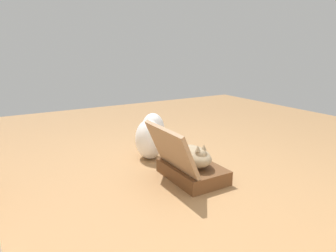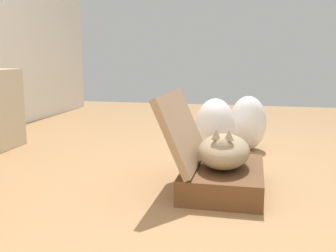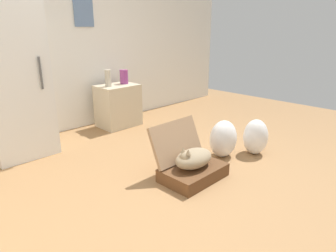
{
  "view_description": "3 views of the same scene",
  "coord_description": "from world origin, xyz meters",
  "px_view_note": "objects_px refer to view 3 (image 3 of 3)",
  "views": [
    {
      "loc": [
        -2.1,
        1.4,
        1.19
      ],
      "look_at": [
        0.02,
        0.16,
        0.54
      ],
      "focal_mm": 31.38,
      "sensor_mm": 36.0,
      "label": 1
    },
    {
      "loc": [
        -2.1,
        -0.24,
        0.73
      ],
      "look_at": [
        0.2,
        0.27,
        0.31
      ],
      "focal_mm": 41.71,
      "sensor_mm": 36.0,
      "label": 2
    },
    {
      "loc": [
        -2.1,
        -1.82,
        1.45
      ],
      "look_at": [
        0.03,
        0.3,
        0.46
      ],
      "focal_mm": 32.04,
      "sensor_mm": 36.0,
      "label": 3
    }
  ],
  "objects_px": {
    "vase_tall": "(108,78)",
    "refrigerator": "(11,80)",
    "plastic_bag_clear": "(256,137)",
    "vase_short": "(124,77)",
    "side_table": "(118,106)",
    "suitcase_base": "(193,173)",
    "cat": "(193,158)",
    "plastic_bag_white": "(223,139)"
  },
  "relations": [
    {
      "from": "suitcase_base",
      "to": "vase_short",
      "type": "relative_size",
      "value": 3.0
    },
    {
      "from": "plastic_bag_white",
      "to": "refrigerator",
      "type": "xyz_separation_m",
      "value": [
        -1.63,
        1.77,
        0.67
      ]
    },
    {
      "from": "suitcase_base",
      "to": "vase_short",
      "type": "distance_m",
      "value": 2.17
    },
    {
      "from": "suitcase_base",
      "to": "cat",
      "type": "relative_size",
      "value": 1.22
    },
    {
      "from": "cat",
      "to": "plastic_bag_white",
      "type": "height_order",
      "value": "plastic_bag_white"
    },
    {
      "from": "suitcase_base",
      "to": "side_table",
      "type": "relative_size",
      "value": 1.0
    },
    {
      "from": "plastic_bag_clear",
      "to": "suitcase_base",
      "type": "bearing_deg",
      "value": 173.77
    },
    {
      "from": "vase_tall",
      "to": "vase_short",
      "type": "relative_size",
      "value": 1.14
    },
    {
      "from": "suitcase_base",
      "to": "vase_tall",
      "type": "height_order",
      "value": "vase_tall"
    },
    {
      "from": "plastic_bag_white",
      "to": "refrigerator",
      "type": "height_order",
      "value": "refrigerator"
    },
    {
      "from": "plastic_bag_clear",
      "to": "vase_tall",
      "type": "distance_m",
      "value": 2.22
    },
    {
      "from": "plastic_bag_clear",
      "to": "side_table",
      "type": "distance_m",
      "value": 2.11
    },
    {
      "from": "cat",
      "to": "refrigerator",
      "type": "distance_m",
      "value": 2.22
    },
    {
      "from": "plastic_bag_white",
      "to": "vase_tall",
      "type": "bearing_deg",
      "value": 99.5
    },
    {
      "from": "side_table",
      "to": "vase_tall",
      "type": "bearing_deg",
      "value": 178.58
    },
    {
      "from": "suitcase_base",
      "to": "refrigerator",
      "type": "distance_m",
      "value": 2.28
    },
    {
      "from": "plastic_bag_white",
      "to": "plastic_bag_clear",
      "type": "xyz_separation_m",
      "value": [
        0.34,
        -0.23,
        -0.01
      ]
    },
    {
      "from": "plastic_bag_white",
      "to": "cat",
      "type": "bearing_deg",
      "value": -170.26
    },
    {
      "from": "vase_tall",
      "to": "refrigerator",
      "type": "bearing_deg",
      "value": -177.67
    },
    {
      "from": "plastic_bag_clear",
      "to": "side_table",
      "type": "xyz_separation_m",
      "value": [
        -0.5,
        2.05,
        0.1
      ]
    },
    {
      "from": "plastic_bag_clear",
      "to": "side_table",
      "type": "relative_size",
      "value": 0.67
    },
    {
      "from": "suitcase_base",
      "to": "refrigerator",
      "type": "relative_size",
      "value": 0.36
    },
    {
      "from": "suitcase_base",
      "to": "cat",
      "type": "bearing_deg",
      "value": 177.48
    },
    {
      "from": "suitcase_base",
      "to": "side_table",
      "type": "bearing_deg",
      "value": 75.31
    },
    {
      "from": "cat",
      "to": "suitcase_base",
      "type": "bearing_deg",
      "value": -2.52
    },
    {
      "from": "refrigerator",
      "to": "side_table",
      "type": "relative_size",
      "value": 2.82
    },
    {
      "from": "vase_short",
      "to": "plastic_bag_white",
      "type": "bearing_deg",
      "value": -89.71
    },
    {
      "from": "suitcase_base",
      "to": "cat",
      "type": "height_order",
      "value": "cat"
    },
    {
      "from": "plastic_bag_clear",
      "to": "vase_short",
      "type": "bearing_deg",
      "value": 99.52
    },
    {
      "from": "plastic_bag_clear",
      "to": "refrigerator",
      "type": "distance_m",
      "value": 2.88
    },
    {
      "from": "cat",
      "to": "plastic_bag_white",
      "type": "distance_m",
      "value": 0.68
    },
    {
      "from": "refrigerator",
      "to": "vase_short",
      "type": "xyz_separation_m",
      "value": [
        1.62,
        0.07,
        -0.15
      ]
    },
    {
      "from": "suitcase_base",
      "to": "side_table",
      "type": "distance_m",
      "value": 2.02
    },
    {
      "from": "refrigerator",
      "to": "vase_tall",
      "type": "height_order",
      "value": "refrigerator"
    },
    {
      "from": "vase_tall",
      "to": "vase_short",
      "type": "xyz_separation_m",
      "value": [
        0.3,
        0.02,
        -0.01
      ]
    },
    {
      "from": "plastic_bag_clear",
      "to": "side_table",
      "type": "bearing_deg",
      "value": 103.59
    },
    {
      "from": "vase_short",
      "to": "cat",
      "type": "bearing_deg",
      "value": -108.76
    },
    {
      "from": "suitcase_base",
      "to": "plastic_bag_clear",
      "type": "distance_m",
      "value": 1.02
    },
    {
      "from": "plastic_bag_clear",
      "to": "vase_short",
      "type": "distance_m",
      "value": 2.16
    },
    {
      "from": "plastic_bag_white",
      "to": "plastic_bag_clear",
      "type": "distance_m",
      "value": 0.41
    },
    {
      "from": "cat",
      "to": "vase_tall",
      "type": "distance_m",
      "value": 2.05
    },
    {
      "from": "plastic_bag_clear",
      "to": "vase_short",
      "type": "xyz_separation_m",
      "value": [
        -0.35,
        2.07,
        0.52
      ]
    }
  ]
}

